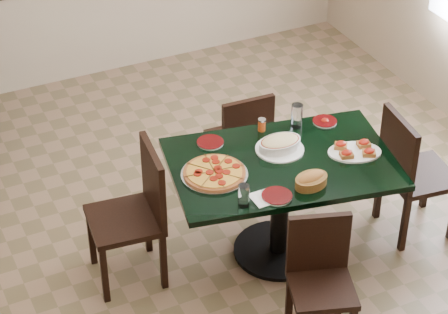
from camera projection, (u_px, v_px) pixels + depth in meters
name	position (u px, v px, depth m)	size (l,w,h in m)	color
floor	(218.00, 256.00, 5.87)	(5.50, 5.50, 0.00)	brown
main_table	(281.00, 184.00, 5.58)	(1.55, 1.15, 0.75)	black
chair_far	(242.00, 138.00, 6.23)	(0.40, 0.40, 0.82)	black
chair_near	(320.00, 273.00, 5.09)	(0.47, 0.47, 0.79)	black
chair_right	(410.00, 169.00, 5.80)	(0.48, 0.48, 0.93)	black
chair_left	(137.00, 208.00, 5.45)	(0.48, 0.48, 0.94)	black
pepperoni_pizza	(214.00, 173.00, 5.35)	(0.42, 0.42, 0.04)	silver
lasagna_casserole	(280.00, 144.00, 5.55)	(0.31, 0.31, 0.09)	silver
bread_basket	(311.00, 180.00, 5.25)	(0.24, 0.19, 0.09)	brown
bruschetta_platter	(355.00, 150.00, 5.54)	(0.40, 0.34, 0.05)	silver
side_plate_near	(277.00, 196.00, 5.17)	(0.18, 0.18, 0.02)	silver
side_plate_far_r	(325.00, 121.00, 5.84)	(0.16, 0.16, 0.03)	silver
side_plate_far_l	(210.00, 142.00, 5.64)	(0.17, 0.17, 0.02)	silver
napkin_setting	(265.00, 198.00, 5.17)	(0.15, 0.15, 0.01)	white
water_glass_a	(297.00, 116.00, 5.76)	(0.08, 0.08, 0.16)	silver
water_glass_b	(244.00, 196.00, 5.07)	(0.07, 0.07, 0.14)	silver
pepper_shaker	(262.00, 125.00, 5.74)	(0.05, 0.05, 0.09)	#CB4A15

